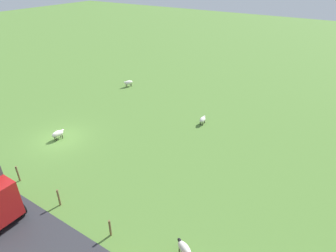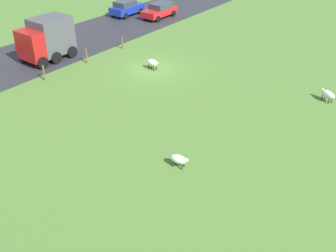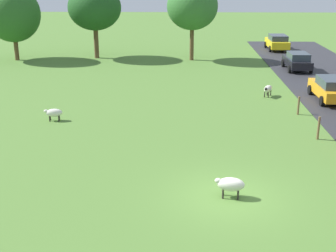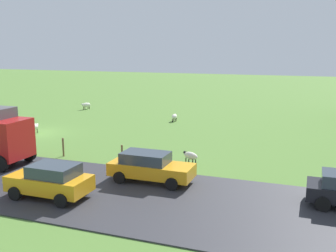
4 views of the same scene
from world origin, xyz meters
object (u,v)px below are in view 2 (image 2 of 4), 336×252
Objects in this scene: sheep_0 at (328,94)px; truck_0 at (47,39)px; sheep_3 at (179,159)px; car_3 at (126,8)px; car_4 at (160,10)px; sheep_1 at (153,63)px.

sheep_0 is 0.29× the size of truck_0.
sheep_3 is 0.28× the size of car_3.
sheep_0 is 0.29× the size of car_4.
sheep_3 is (-9.22, 9.18, -0.07)m from sheep_1.
car_3 is at bearing -16.07° from sheep_0.
car_4 is (21.29, -8.68, 0.35)m from sheep_0.
truck_0 reaches higher than sheep_3.
car_3 is 0.93× the size of car_4.
sheep_1 is (12.85, 2.90, 0.02)m from sheep_0.
sheep_0 is 12.61m from sheep_3.
sheep_3 is at bearing 137.71° from car_3.
car_4 reaches higher than sheep_0.
sheep_3 is 0.25× the size of car_4.
car_4 is (0.32, -15.22, -0.98)m from truck_0.
sheep_0 is at bearing -162.67° from truck_0.
sheep_1 is at bearing -155.81° from truck_0.
car_3 is (21.11, -19.21, 0.43)m from sheep_3.
truck_0 reaches higher than car_3.
sheep_1 is at bearing -44.88° from sheep_3.
sheep_1 is 0.28× the size of car_4.
truck_0 is 15.26m from car_4.
sheep_1 is 14.33m from car_4.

